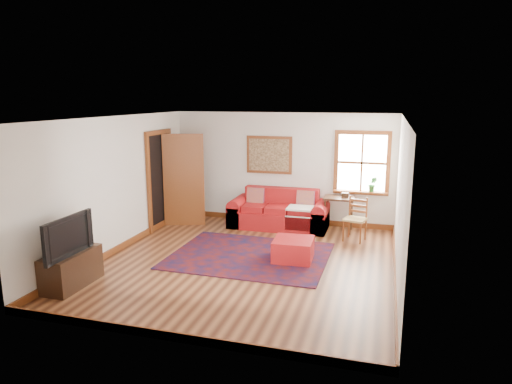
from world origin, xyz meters
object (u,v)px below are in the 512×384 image
(ladder_back_chair, at_px, (356,217))
(side_table, at_px, (339,203))
(media_cabinet, at_px, (72,269))
(red_leather_sofa, at_px, (279,215))
(red_ottoman, at_px, (293,250))

(ladder_back_chair, bearing_deg, side_table, 128.29)
(ladder_back_chair, bearing_deg, media_cabinet, -138.58)
(red_leather_sofa, distance_m, red_ottoman, 2.12)
(side_table, height_order, ladder_back_chair, ladder_back_chair)
(side_table, bearing_deg, red_ottoman, -105.86)
(side_table, relative_size, media_cabinet, 0.77)
(side_table, xyz_separation_m, media_cabinet, (-3.60, -4.03, -0.36))
(side_table, distance_m, media_cabinet, 5.41)
(red_leather_sofa, bearing_deg, side_table, 0.57)
(red_ottoman, height_order, side_table, side_table)
(red_leather_sofa, relative_size, media_cabinet, 2.19)
(ladder_back_chair, bearing_deg, red_leather_sofa, 163.80)
(side_table, bearing_deg, media_cabinet, -131.76)
(ladder_back_chair, xyz_separation_m, media_cabinet, (-3.99, -3.52, -0.20))
(red_ottoman, xyz_separation_m, media_cabinet, (-3.03, -2.02, 0.08))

